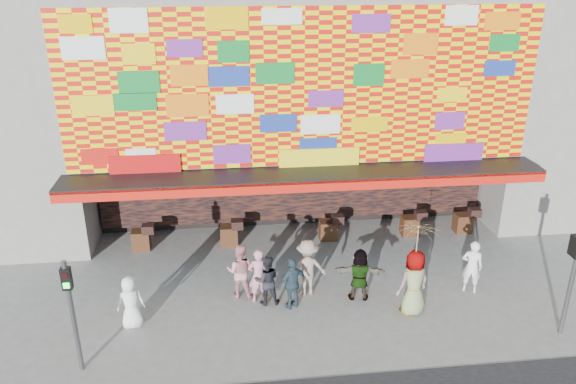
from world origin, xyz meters
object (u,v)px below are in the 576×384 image
ped_d (307,268)px  ped_g (414,283)px  signal_left (71,304)px  signal_right (574,272)px  ped_a (131,302)px  ped_b (258,276)px  ped_f (359,275)px  ped_h (472,267)px  ped_c (267,280)px  ped_i (240,271)px  parasol (418,242)px  ped_e (293,283)px

ped_d → ped_g: 3.08m
ped_g → signal_left: bearing=-8.7°
ped_g → signal_right: bearing=141.9°
ped_a → ped_b: size_ratio=0.90×
ped_f → ped_h: ped_h is taller
ped_b → ped_g: ped_g is taller
ped_c → ped_i: bearing=-32.0°
signal_right → parasol: size_ratio=1.50×
ped_d → parasol: bearing=153.0°
ped_e → ped_g: 3.37m
ped_d → ped_h: size_ratio=1.05×
ped_a → parasol: (7.72, -0.27, 1.47)m
signal_left → ped_f: signal_left is taller
ped_b → ped_e: ped_b is taller
ped_b → ped_c: 0.28m
ped_c → ped_d: 1.29m
ped_c → ped_h: bearing=179.9°
parasol → ped_i: bearing=163.3°
ped_g → ped_a: bearing=-19.7°
ped_f → ped_i: (-3.44, 0.55, 0.04)m
ped_e → ped_b: bearing=-51.4°
signal_right → ped_g: bearing=159.5°
ped_c → ped_e: ped_e is taller
signal_left → parasol: (8.73, 1.37, 0.36)m
ped_b → ped_h: size_ratio=1.00×
signal_right → ped_c: signal_right is taller
ped_c → ped_e: 0.77m
ped_b → signal_right: bearing=156.7°
ped_c → ped_f: ped_f is taller
signal_right → ped_a: 11.57m
ped_a → signal_right: bearing=162.8°
ped_e → parasol: size_ratio=0.79×
signal_right → parasol: bearing=159.5°
ped_b → ped_f: ped_b is taller
ped_h → ped_i: size_ratio=1.00×
ped_f → parasol: 2.13m
ped_h → ped_a: bearing=27.6°
ped_b → ped_f: 2.93m
ped_e → ped_g: bearing=143.3°
signal_left → ped_d: (5.95, 2.70, -0.99)m
ped_a → ped_h: (9.81, 0.61, 0.08)m
parasol → ped_h: bearing=23.0°
ped_d → ped_f: bearing=161.5°
signal_right → ped_e: 7.34m
parasol → ped_d: bearing=154.5°
ped_f → ped_g: size_ratio=0.82×
signal_right → ped_f: bearing=155.7°
ped_i → parasol: (4.75, -1.43, 1.39)m
ped_i → parasol: bearing=176.1°
ped_a → ped_f: (6.41, 0.61, 0.05)m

